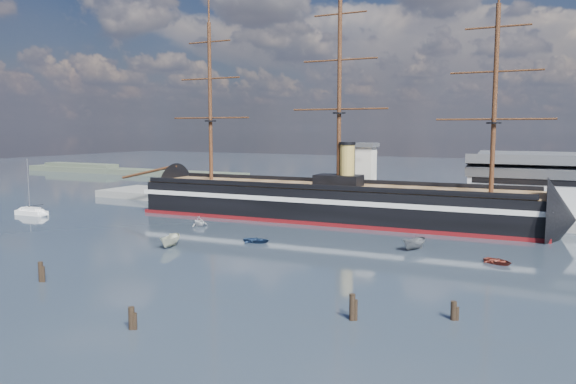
% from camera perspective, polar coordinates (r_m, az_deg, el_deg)
% --- Properties ---
extents(ground, '(600.00, 600.00, 0.00)m').
position_cam_1_polar(ground, '(107.93, 0.45, -4.44)').
color(ground, '#27303B').
rests_on(ground, ground).
extents(quay, '(180.00, 18.00, 2.00)m').
position_cam_1_polar(quay, '(137.45, 11.03, -2.19)').
color(quay, slate).
rests_on(quay, ground).
extents(quay_tower, '(5.00, 5.00, 15.00)m').
position_cam_1_polar(quay_tower, '(135.62, 7.92, 1.90)').
color(quay_tower, silver).
rests_on(quay_tower, ground).
extents(shoreline, '(120.00, 10.00, 4.00)m').
position_cam_1_polar(shoreline, '(267.02, -17.27, 2.12)').
color(shoreline, '#3F4C38').
rests_on(shoreline, ground).
extents(warship, '(113.27, 20.75, 53.94)m').
position_cam_1_polar(warship, '(126.20, 3.55, -1.00)').
color(warship, black).
rests_on(warship, ground).
extents(sailboat, '(8.49, 2.92, 13.39)m').
position_cam_1_polar(sailboat, '(145.86, -24.62, -1.83)').
color(sailboat, white).
rests_on(sailboat, ground).
extents(motorboat_a, '(7.08, 3.83, 2.68)m').
position_cam_1_polar(motorboat_a, '(99.54, -11.86, -5.52)').
color(motorboat_a, beige).
rests_on(motorboat_a, ground).
extents(motorboat_b, '(1.63, 3.10, 1.38)m').
position_cam_1_polar(motorboat_b, '(101.43, -3.22, -5.16)').
color(motorboat_b, navy).
rests_on(motorboat_b, ground).
extents(motorboat_c, '(6.86, 4.53, 2.58)m').
position_cam_1_polar(motorboat_c, '(97.66, 12.69, -5.77)').
color(motorboat_c, slate).
rests_on(motorboat_c, ground).
extents(motorboat_d, '(5.21, 6.91, 2.33)m').
position_cam_1_polar(motorboat_d, '(119.44, -9.00, -3.45)').
color(motorboat_d, silver).
rests_on(motorboat_d, ground).
extents(motorboat_e, '(2.08, 2.95, 1.28)m').
position_cam_1_polar(motorboat_e, '(91.49, 20.54, -6.86)').
color(motorboat_e, maroon).
rests_on(motorboat_e, ground).
extents(piling_near_left, '(0.64, 0.64, 3.45)m').
position_cam_1_polar(piling_near_left, '(83.02, -23.78, -8.35)').
color(piling_near_left, black).
rests_on(piling_near_left, ground).
extents(piling_near_mid, '(0.64, 0.64, 3.06)m').
position_cam_1_polar(piling_near_mid, '(61.26, -15.58, -13.29)').
color(piling_near_mid, black).
rests_on(piling_near_mid, ground).
extents(piling_near_right, '(0.64, 0.64, 3.58)m').
position_cam_1_polar(piling_near_right, '(62.10, 6.52, -12.81)').
color(piling_near_right, black).
rests_on(piling_near_right, ground).
extents(piling_far_right, '(0.64, 0.64, 2.76)m').
position_cam_1_polar(piling_far_right, '(64.30, 16.44, -12.35)').
color(piling_far_right, black).
rests_on(piling_far_right, ground).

